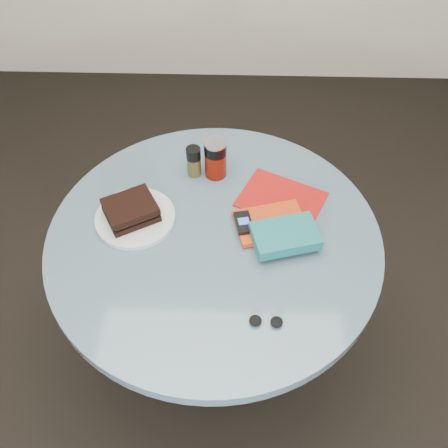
{
  "coord_description": "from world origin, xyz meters",
  "views": [
    {
      "loc": [
        0.06,
        -0.94,
        1.9
      ],
      "look_at": [
        0.03,
        0.0,
        0.8
      ],
      "focal_mm": 40.0,
      "sensor_mm": 36.0,
      "label": 1
    }
  ],
  "objects_px": {
    "table": "(215,266)",
    "sandwich": "(131,210)",
    "pepper_grinder": "(194,161)",
    "magazine": "(281,199)",
    "headphones": "(266,321)",
    "red_book": "(270,223)",
    "mp3_player": "(244,223)",
    "soda_can": "(215,158)",
    "plate": "(135,218)",
    "novel": "(285,236)"
  },
  "relations": [
    {
      "from": "red_book",
      "to": "table",
      "type": "bearing_deg",
      "value": 178.22
    },
    {
      "from": "plate",
      "to": "mp3_player",
      "type": "distance_m",
      "value": 0.33
    },
    {
      "from": "table",
      "to": "plate",
      "type": "height_order",
      "value": "plate"
    },
    {
      "from": "magazine",
      "to": "novel",
      "type": "xyz_separation_m",
      "value": [
        -0.0,
        -0.18,
        0.04
      ]
    },
    {
      "from": "soda_can",
      "to": "headphones",
      "type": "relative_size",
      "value": 1.51
    },
    {
      "from": "table",
      "to": "plate",
      "type": "relative_size",
      "value": 4.1
    },
    {
      "from": "novel",
      "to": "plate",
      "type": "bearing_deg",
      "value": 154.47
    },
    {
      "from": "magazine",
      "to": "headphones",
      "type": "relative_size",
      "value": 2.8
    },
    {
      "from": "soda_can",
      "to": "headphones",
      "type": "bearing_deg",
      "value": -74.61
    },
    {
      "from": "plate",
      "to": "novel",
      "type": "relative_size",
      "value": 1.31
    },
    {
      "from": "table",
      "to": "soda_can",
      "type": "xyz_separation_m",
      "value": [
        -0.01,
        0.26,
        0.23
      ]
    },
    {
      "from": "table",
      "to": "magazine",
      "type": "xyz_separation_m",
      "value": [
        0.21,
        0.15,
        0.17
      ]
    },
    {
      "from": "sandwich",
      "to": "headphones",
      "type": "relative_size",
      "value": 2.1
    },
    {
      "from": "mp3_player",
      "to": "headphones",
      "type": "xyz_separation_m",
      "value": [
        0.06,
        -0.32,
        -0.02
      ]
    },
    {
      "from": "plate",
      "to": "soda_can",
      "type": "height_order",
      "value": "soda_can"
    },
    {
      "from": "red_book",
      "to": "novel",
      "type": "distance_m",
      "value": 0.08
    },
    {
      "from": "plate",
      "to": "headphones",
      "type": "xyz_separation_m",
      "value": [
        0.39,
        -0.35,
        0.0
      ]
    },
    {
      "from": "red_book",
      "to": "headphones",
      "type": "height_order",
      "value": "red_book"
    },
    {
      "from": "mp3_player",
      "to": "pepper_grinder",
      "type": "bearing_deg",
      "value": 124.82
    },
    {
      "from": "plate",
      "to": "novel",
      "type": "bearing_deg",
      "value": -10.58
    },
    {
      "from": "table",
      "to": "soda_can",
      "type": "relative_size",
      "value": 7.35
    },
    {
      "from": "sandwich",
      "to": "magazine",
      "type": "height_order",
      "value": "sandwich"
    },
    {
      "from": "soda_can",
      "to": "headphones",
      "type": "height_order",
      "value": "soda_can"
    },
    {
      "from": "table",
      "to": "red_book",
      "type": "bearing_deg",
      "value": 13.1
    },
    {
      "from": "plate",
      "to": "red_book",
      "type": "distance_m",
      "value": 0.41
    },
    {
      "from": "table",
      "to": "red_book",
      "type": "xyz_separation_m",
      "value": [
        0.17,
        0.04,
        0.18
      ]
    },
    {
      "from": "table",
      "to": "headphones",
      "type": "bearing_deg",
      "value": -63.33
    },
    {
      "from": "novel",
      "to": "headphones",
      "type": "relative_size",
      "value": 2.08
    },
    {
      "from": "table",
      "to": "magazine",
      "type": "distance_m",
      "value": 0.3
    },
    {
      "from": "table",
      "to": "pepper_grinder",
      "type": "xyz_separation_m",
      "value": [
        -0.08,
        0.26,
        0.22
      ]
    },
    {
      "from": "sandwich",
      "to": "soda_can",
      "type": "relative_size",
      "value": 1.39
    },
    {
      "from": "plate",
      "to": "magazine",
      "type": "height_order",
      "value": "plate"
    },
    {
      "from": "plate",
      "to": "soda_can",
      "type": "relative_size",
      "value": 1.8
    },
    {
      "from": "pepper_grinder",
      "to": "headphones",
      "type": "distance_m",
      "value": 0.6
    },
    {
      "from": "plate",
      "to": "red_book",
      "type": "relative_size",
      "value": 1.18
    },
    {
      "from": "pepper_grinder",
      "to": "red_book",
      "type": "height_order",
      "value": "pepper_grinder"
    },
    {
      "from": "pepper_grinder",
      "to": "novel",
      "type": "relative_size",
      "value": 0.58
    },
    {
      "from": "plate",
      "to": "novel",
      "type": "xyz_separation_m",
      "value": [
        0.45,
        -0.08,
        0.03
      ]
    },
    {
      "from": "table",
      "to": "sandwich",
      "type": "xyz_separation_m",
      "value": [
        -0.25,
        0.05,
        0.2
      ]
    },
    {
      "from": "sandwich",
      "to": "pepper_grinder",
      "type": "height_order",
      "value": "pepper_grinder"
    },
    {
      "from": "plate",
      "to": "magazine",
      "type": "bearing_deg",
      "value": 11.96
    },
    {
      "from": "plate",
      "to": "pepper_grinder",
      "type": "height_order",
      "value": "pepper_grinder"
    },
    {
      "from": "mp3_player",
      "to": "headphones",
      "type": "distance_m",
      "value": 0.32
    },
    {
      "from": "novel",
      "to": "red_book",
      "type": "bearing_deg",
      "value": 104.44
    },
    {
      "from": "sandwich",
      "to": "pepper_grinder",
      "type": "relative_size",
      "value": 1.74
    },
    {
      "from": "magazine",
      "to": "novel",
      "type": "distance_m",
      "value": 0.18
    },
    {
      "from": "sandwich",
      "to": "novel",
      "type": "distance_m",
      "value": 0.47
    },
    {
      "from": "red_book",
      "to": "headphones",
      "type": "distance_m",
      "value": 0.33
    },
    {
      "from": "plate",
      "to": "novel",
      "type": "height_order",
      "value": "novel"
    },
    {
      "from": "soda_can",
      "to": "pepper_grinder",
      "type": "bearing_deg",
      "value": -179.1
    }
  ]
}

